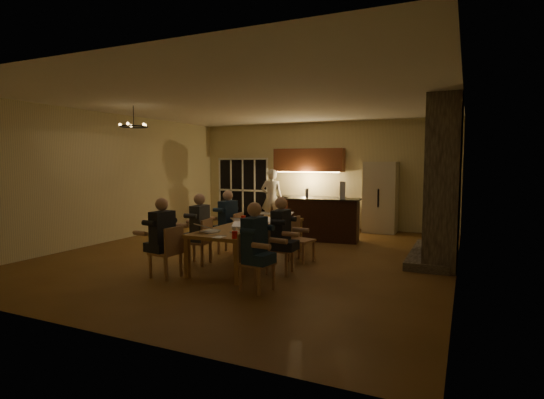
{
  "coord_description": "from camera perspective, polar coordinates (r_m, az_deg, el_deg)",
  "views": [
    {
      "loc": [
        4.12,
        -7.98,
        1.98
      ],
      "look_at": [
        0.29,
        0.3,
        1.18
      ],
      "focal_mm": 28.0,
      "sensor_mm": 36.0,
      "label": 1
    }
  ],
  "objects": [
    {
      "name": "laptop_d",
      "position": [
        8.11,
        -1.28,
        -2.9
      ],
      "size": [
        0.32,
        0.28,
        0.23
      ],
      "primitive_type": null,
      "rotation": [
        0.0,
        0.0,
        0.0
      ],
      "color": "silver",
      "rests_on": "dining_table"
    },
    {
      "name": "chandelier",
      "position": [
        9.77,
        -18.09,
        9.29
      ],
      "size": [
        0.59,
        0.59,
        0.03
      ],
      "primitive_type": "torus",
      "color": "black",
      "rests_on": "ceiling"
    },
    {
      "name": "redcup_near",
      "position": [
        6.91,
        -5.04,
        -4.75
      ],
      "size": [
        0.09,
        0.09,
        0.12
      ],
      "primitive_type": "cylinder",
      "color": "red",
      "rests_on": "dining_table"
    },
    {
      "name": "mug_back",
      "position": [
        9.11,
        -2.59,
        -2.43
      ],
      "size": [
        0.09,
        0.09,
        0.1
      ],
      "primitive_type": "cylinder",
      "color": "silver",
      "rests_on": "dining_table"
    },
    {
      "name": "refrigerator",
      "position": [
        12.37,
        14.39,
        0.31
      ],
      "size": [
        0.9,
        0.68,
        2.0
      ],
      "primitive_type": "cube",
      "color": "beige",
      "rests_on": "ground"
    },
    {
      "name": "chair_right_mid",
      "position": [
        7.6,
        1.03,
        -6.64
      ],
      "size": [
        0.48,
        0.48,
        0.89
      ],
      "primitive_type": null,
      "rotation": [
        0.0,
        0.0,
        1.66
      ],
      "color": "tan",
      "rests_on": "ground"
    },
    {
      "name": "left_wall",
      "position": [
        11.4,
        -20.78,
        2.77
      ],
      "size": [
        0.04,
        9.0,
        3.2
      ],
      "primitive_type": "cube",
      "color": "#BCB285",
      "rests_on": "ground"
    },
    {
      "name": "mug_front",
      "position": [
        7.91,
        -4.4,
        -3.58
      ],
      "size": [
        0.08,
        0.08,
        0.1
      ],
      "primitive_type": "cylinder",
      "color": "silver",
      "rests_on": "dining_table"
    },
    {
      "name": "plate_near",
      "position": [
        7.74,
        -2.17,
        -4.07
      ],
      "size": [
        0.25,
        0.25,
        0.02
      ],
      "primitive_type": "cylinder",
      "color": "silver",
      "rests_on": "dining_table"
    },
    {
      "name": "can_cola",
      "position": [
        9.65,
        0.25,
        -1.95
      ],
      "size": [
        0.07,
        0.07,
        0.12
      ],
      "primitive_type": "cylinder",
      "color": "#3F0F0C",
      "rests_on": "dining_table"
    },
    {
      "name": "person_right_mid",
      "position": [
        7.47,
        1.21,
        -4.93
      ],
      "size": [
        0.61,
        0.61,
        1.38
      ],
      "primitive_type": null,
      "rotation": [
        0.0,
        0.0,
        1.58
      ],
      "color": "#23262E",
      "rests_on": "ground"
    },
    {
      "name": "laptop_f",
      "position": [
        9.07,
        1.53,
        -2.06
      ],
      "size": [
        0.33,
        0.29,
        0.23
      ],
      "primitive_type": null,
      "rotation": [
        0.0,
        0.0,
        -0.03
      ],
      "color": "silver",
      "rests_on": "dining_table"
    },
    {
      "name": "redcup_mid",
      "position": [
        8.88,
        -3.88,
        -2.57
      ],
      "size": [
        0.1,
        0.1,
        0.12
      ],
      "primitive_type": "cylinder",
      "color": "red",
      "rests_on": "dining_table"
    },
    {
      "name": "laptop_e",
      "position": [
        9.4,
        -0.78,
        -1.82
      ],
      "size": [
        0.37,
        0.34,
        0.23
      ],
      "primitive_type": null,
      "rotation": [
        0.0,
        0.0,
        3.36
      ],
      "color": "silver",
      "rests_on": "dining_table"
    },
    {
      "name": "plate_left",
      "position": [
        7.69,
        -7.98,
        -4.18
      ],
      "size": [
        0.28,
        0.28,
        0.02
      ],
      "primitive_type": "cylinder",
      "color": "silver",
      "rests_on": "dining_table"
    },
    {
      "name": "person_left_far",
      "position": [
        9.26,
        -5.93,
        -3.03
      ],
      "size": [
        0.67,
        0.67,
        1.38
      ],
      "primitive_type": null,
      "rotation": [
        0.0,
        0.0,
        -1.7
      ],
      "color": "navy",
      "rests_on": "ground"
    },
    {
      "name": "french_doors",
      "position": [
        14.23,
        -3.9,
        1.25
      ],
      "size": [
        1.86,
        0.08,
        2.1
      ],
      "primitive_type": "cube",
      "color": "black",
      "rests_on": "ground"
    },
    {
      "name": "chair_left_mid",
      "position": [
        8.42,
        -9.95,
        -5.57
      ],
      "size": [
        0.49,
        0.49,
        0.89
      ],
      "primitive_type": null,
      "rotation": [
        0.0,
        0.0,
        -1.44
      ],
      "color": "tan",
      "rests_on": "ground"
    },
    {
      "name": "bar_blender",
      "position": [
        10.58,
        9.45,
        1.23
      ],
      "size": [
        0.17,
        0.17,
        0.43
      ],
      "primitive_type": "cube",
      "rotation": [
        0.0,
        0.0,
        0.31
      ],
      "color": "silver",
      "rests_on": "bar_island"
    },
    {
      "name": "person_right_near",
      "position": [
        6.5,
        -2.37,
        -6.43
      ],
      "size": [
        0.67,
        0.67,
        1.38
      ],
      "primitive_type": null,
      "rotation": [
        0.0,
        0.0,
        1.45
      ],
      "color": "navy",
      "rests_on": "ground"
    },
    {
      "name": "person_left_mid",
      "position": [
        8.37,
        -9.66,
        -3.93
      ],
      "size": [
        0.65,
        0.65,
        1.38
      ],
      "primitive_type": null,
      "rotation": [
        0.0,
        0.0,
        -1.49
      ],
      "color": "#363C3F",
      "rests_on": "ground"
    },
    {
      "name": "chair_right_near",
      "position": [
        6.6,
        -2.0,
        -8.43
      ],
      "size": [
        0.53,
        0.53,
        0.89
      ],
      "primitive_type": null,
      "rotation": [
        0.0,
        0.0,
        1.35
      ],
      "color": "tan",
      "rests_on": "ground"
    },
    {
      "name": "notepad",
      "position": [
        7.03,
        -7.14,
        -5.05
      ],
      "size": [
        0.15,
        0.21,
        0.01
      ],
      "primitive_type": "cube",
      "rotation": [
        0.0,
        0.0,
        -0.02
      ],
      "color": "white",
      "rests_on": "dining_table"
    },
    {
      "name": "chair_right_far",
      "position": [
        8.51,
        3.94,
        -5.4
      ],
      "size": [
        0.54,
        0.54,
        0.89
      ],
      "primitive_type": null,
      "rotation": [
        0.0,
        0.0,
        1.31
      ],
      "color": "tan",
      "rests_on": "ground"
    },
    {
      "name": "dining_table",
      "position": [
        8.38,
        -2.86,
        -6.04
      ],
      "size": [
        1.1,
        2.94,
        0.75
      ],
      "primitive_type": "cube",
      "color": "#BE844C",
      "rests_on": "ground"
    },
    {
      "name": "standing_person",
      "position": [
        12.9,
        -0.03,
        0.18
      ],
      "size": [
        0.75,
        0.61,
        1.79
      ],
      "primitive_type": "imported",
      "rotation": [
        0.0,
        0.0,
        3.46
      ],
      "color": "silver",
      "rests_on": "ground"
    },
    {
      "name": "laptop_b",
      "position": [
        7.53,
        -4.34,
        -3.54
      ],
      "size": [
        0.38,
        0.35,
        0.23
      ],
      "primitive_type": null,
      "rotation": [
        0.0,
        0.0,
        0.27
      ],
      "color": "silver",
      "rests_on": "dining_table"
    },
    {
      "name": "bar_island",
      "position": [
        10.81,
        6.95,
        -2.68
      ],
      "size": [
        1.89,
        0.88,
        1.08
      ],
      "primitive_type": "cube",
      "rotation": [
        0.0,
        0.0,
        0.11
      ],
      "color": "black",
      "rests_on": "ground"
    },
    {
      "name": "mug_mid",
      "position": [
        8.69,
        -0.45,
        -2.8
      ],
      "size": [
        0.08,
        0.08,
        0.1
      ],
      "primitive_type": "cylinder",
      "color": "silver",
      "rests_on": "dining_table"
    },
    {
      "name": "kitchenette",
      "position": [
        12.98,
        4.85,
        1.55
      ],
      "size": [
        2.24,
        0.68,
        2.4
      ],
      "primitive_type": null,
      "color": "maroon",
      "rests_on": "ground"
    },
    {
      "name": "back_wall",
      "position": [
        13.17,
        6.57,
        3.32
      ],
      "size": [
        8.0,
        0.04,
        3.2
      ],
      "primitive_type": "cube",
      "color": "#BCB285",
      "rests_on": "ground"
    },
    {
      "name": "right_wall",
      "position": [
        7.99,
        24.08,
        1.85
      ],
      "size": [
        0.04,
        9.0,
        3.2
      ],
      "primitive_type": "cube",
      "color": "#BCB285",
      "rests_on": "ground"
    },
    {
      "name": "can_silver",
      "position": [
        7.72,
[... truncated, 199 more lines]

